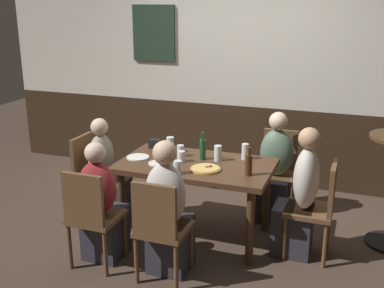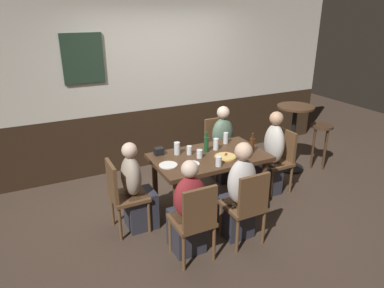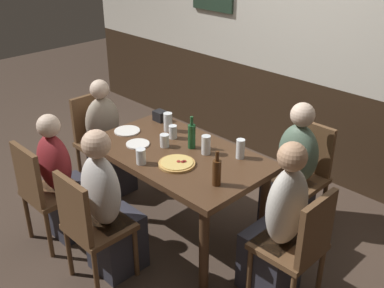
{
  "view_description": "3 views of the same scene",
  "coord_description": "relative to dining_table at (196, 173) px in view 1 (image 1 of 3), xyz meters",
  "views": [
    {
      "loc": [
        1.39,
        -3.9,
        2.19
      ],
      "look_at": [
        -0.03,
        -0.03,
        0.93
      ],
      "focal_mm": 44.29,
      "sensor_mm": 36.0,
      "label": 1
    },
    {
      "loc": [
        -1.97,
        -3.46,
        2.45
      ],
      "look_at": [
        -0.25,
        -0.01,
        0.94
      ],
      "focal_mm": 32.73,
      "sensor_mm": 36.0,
      "label": 2
    },
    {
      "loc": [
        2.3,
        -2.13,
        2.38
      ],
      "look_at": [
        0.16,
        -0.01,
        0.87
      ],
      "focal_mm": 43.02,
      "sensor_mm": 36.0,
      "label": 3
    }
  ],
  "objects": [
    {
      "name": "beer_bottle_green",
      "position": [
        0.02,
        0.13,
        0.2
      ],
      "size": [
        0.06,
        0.06,
        0.26
      ],
      "color": "#194723",
      "rests_on": "dining_table"
    },
    {
      "name": "pint_glass_pale",
      "position": [
        -0.14,
        -0.01,
        0.14
      ],
      "size": [
        0.07,
        0.07,
        0.1
      ],
      "color": "silver",
      "rests_on": "dining_table"
    },
    {
      "name": "beer_bottle_brown",
      "position": [
        0.53,
        -0.14,
        0.19
      ],
      "size": [
        0.06,
        0.06,
        0.25
      ],
      "color": "#42230F",
      "rests_on": "dining_table"
    },
    {
      "name": "plate_white_small",
      "position": [
        -0.32,
        -0.14,
        0.1
      ],
      "size": [
        0.19,
        0.19,
        0.01
      ],
      "primitive_type": "cylinder",
      "color": "white",
      "rests_on": "dining_table"
    },
    {
      "name": "chair_right_far",
      "position": [
        0.62,
        0.83,
        -0.15
      ],
      "size": [
        0.4,
        0.4,
        0.88
      ],
      "color": "brown",
      "rests_on": "ground_plane"
    },
    {
      "name": "chair_left_near",
      "position": [
        -0.62,
        -0.83,
        -0.15
      ],
      "size": [
        0.4,
        0.4,
        0.88
      ],
      "color": "brown",
      "rests_on": "ground_plane"
    },
    {
      "name": "condiment_caddy",
      "position": [
        -0.55,
        0.3,
        0.14
      ],
      "size": [
        0.11,
        0.09,
        0.09
      ],
      "primitive_type": "cube",
      "color": "black",
      "rests_on": "dining_table"
    },
    {
      "name": "person_left_near",
      "position": [
        -0.62,
        -0.66,
        -0.2
      ],
      "size": [
        0.34,
        0.37,
        1.08
      ],
      "color": "#2D2D38",
      "rests_on": "ground_plane"
    },
    {
      "name": "pizza",
      "position": [
        0.14,
        -0.14,
        0.11
      ],
      "size": [
        0.27,
        0.27,
        0.03
      ],
      "color": "tan",
      "rests_on": "dining_table"
    },
    {
      "name": "pint_glass_stout",
      "position": [
        0.17,
        0.14,
        0.16
      ],
      "size": [
        0.07,
        0.07,
        0.15
      ],
      "color": "silver",
      "rests_on": "dining_table"
    },
    {
      "name": "ground_plane",
      "position": [
        0.0,
        0.0,
        -0.65
      ],
      "size": [
        12.0,
        12.0,
        0.0
      ],
      "primitive_type": "plane",
      "color": "#423328"
    },
    {
      "name": "chair_mid_near",
      "position": [
        0.0,
        -0.83,
        -0.15
      ],
      "size": [
        0.4,
        0.4,
        0.88
      ],
      "color": "brown",
      "rests_on": "ground_plane"
    },
    {
      "name": "chair_head_west",
      "position": [
        -1.12,
        0.0,
        -0.15
      ],
      "size": [
        0.4,
        0.4,
        0.88
      ],
      "color": "brown",
      "rests_on": "ground_plane"
    },
    {
      "name": "person_head_west",
      "position": [
        -0.96,
        0.0,
        -0.2
      ],
      "size": [
        0.37,
        0.34,
        1.08
      ],
      "color": "#2D2D38",
      "rests_on": "ground_plane"
    },
    {
      "name": "highball_clear",
      "position": [
        0.4,
        0.27,
        0.16
      ],
      "size": [
        0.07,
        0.07,
        0.15
      ],
      "color": "silver",
      "rests_on": "dining_table"
    },
    {
      "name": "person_right_far",
      "position": [
        0.62,
        0.67,
        -0.18
      ],
      "size": [
        0.34,
        0.37,
        1.12
      ],
      "color": "#2D2D38",
      "rests_on": "ground_plane"
    },
    {
      "name": "wall_back",
      "position": [
        -0.01,
        1.65,
        0.66
      ],
      "size": [
        6.4,
        0.13,
        2.6
      ],
      "color": "#332316",
      "rests_on": "ground_plane"
    },
    {
      "name": "person_mid_near",
      "position": [
        0.0,
        -0.67,
        -0.16
      ],
      "size": [
        0.34,
        0.37,
        1.16
      ],
      "color": "#2D2D38",
      "rests_on": "ground_plane"
    },
    {
      "name": "person_head_east",
      "position": [
        0.96,
        0.0,
        -0.15
      ],
      "size": [
        0.37,
        0.34,
        1.17
      ],
      "color": "#2D2D38",
      "rests_on": "ground_plane"
    },
    {
      "name": "chair_head_east",
      "position": [
        1.12,
        0.0,
        -0.15
      ],
      "size": [
        0.4,
        0.4,
        0.88
      ],
      "color": "brown",
      "rests_on": "ground_plane"
    },
    {
      "name": "dining_table",
      "position": [
        0.0,
        0.0,
        0.0
      ],
      "size": [
        1.41,
        0.83,
        0.74
      ],
      "color": "#472D1C",
      "rests_on": "ground_plane"
    },
    {
      "name": "tumbler_water",
      "position": [
        -0.34,
        0.21,
        0.16
      ],
      "size": [
        0.07,
        0.07,
        0.16
      ],
      "color": "silver",
      "rests_on": "dining_table"
    },
    {
      "name": "beer_glass_tall",
      "position": [
        -0.21,
        0.14,
        0.14
      ],
      "size": [
        0.07,
        0.07,
        0.11
      ],
      "color": "silver",
      "rests_on": "dining_table"
    },
    {
      "name": "plate_white_large",
      "position": [
        -0.57,
        -0.05,
        0.1
      ],
      "size": [
        0.22,
        0.22,
        0.01
      ],
      "primitive_type": "cylinder",
      "color": "white",
      "rests_on": "dining_table"
    },
    {
      "name": "pint_glass_amber",
      "position": [
        -0.06,
        -0.32,
        0.14
      ],
      "size": [
        0.07,
        0.07,
        0.12
      ],
      "color": "silver",
      "rests_on": "dining_table"
    }
  ]
}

